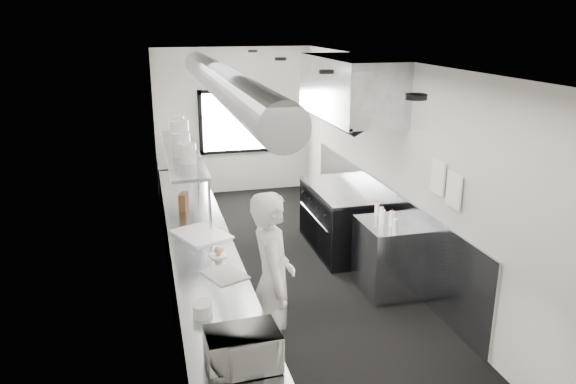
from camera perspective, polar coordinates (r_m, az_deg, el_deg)
floor at (r=7.55m, az=-0.34°, el=-8.58°), size 3.00×8.00×0.01m
ceiling at (r=6.81m, az=-0.39°, el=13.13°), size 3.00×8.00×0.01m
wall_back at (r=10.88m, az=-5.56°, el=7.19°), size 3.00×0.02×2.80m
wall_front at (r=3.61m, az=15.92°, el=-15.09°), size 3.00×0.02×2.80m
wall_left at (r=6.86m, az=-12.61°, el=0.83°), size 0.02×8.00×2.80m
wall_right at (r=7.55m, az=10.76°, el=2.45°), size 0.02×8.00×2.80m
wall_cladding at (r=8.05m, az=9.40°, el=-2.88°), size 0.03×5.50×1.10m
hvac_duct at (r=7.09m, az=-6.79°, el=11.15°), size 0.40×6.40×0.40m
service_window at (r=10.85m, az=-5.53°, el=7.16°), size 1.36×0.05×1.25m
exhaust_hood at (r=7.84m, az=6.27°, el=10.57°), size 0.81×2.20×0.88m
prep_counter at (r=6.74m, az=-8.90°, el=-7.89°), size 0.70×6.00×0.90m
pass_shelf at (r=7.80m, az=-10.72°, el=3.96°), size 0.45×3.00×0.68m
range at (r=8.27m, az=5.46°, el=-2.77°), size 0.88×1.60×0.94m
bottle_station at (r=7.12m, az=10.13°, el=-6.55°), size 0.65×0.80×0.90m
far_work_table at (r=10.21m, az=-11.07°, el=0.78°), size 0.70×1.20×0.90m
notice_sheet_a at (r=6.46m, az=15.08°, el=1.47°), size 0.02×0.28×0.38m
notice_sheet_b at (r=6.18m, az=16.60°, el=0.16°), size 0.02×0.28×0.38m
line_cook at (r=5.35m, az=-1.58°, el=-9.24°), size 0.50×0.70×1.81m
microwave at (r=4.13m, az=-4.68°, el=-15.75°), size 0.50×0.39×0.29m
deli_tub_a at (r=4.83m, az=-8.80°, el=-11.89°), size 0.19×0.19×0.11m
deli_tub_b at (r=4.91m, az=-8.58°, el=-11.42°), size 0.16×0.16×0.10m
newspaper at (r=5.54m, az=-6.45°, el=-8.39°), size 0.46×0.51×0.01m
small_plate at (r=5.96m, az=-7.12°, el=-6.44°), size 0.24×0.24×0.02m
pastry at (r=5.94m, az=-7.14°, el=-5.96°), size 0.09×0.09×0.09m
cutting_board at (r=6.55m, az=-8.85°, el=-4.28°), size 0.71×0.80×0.02m
knife_block at (r=7.41m, az=-10.63°, el=-0.98°), size 0.15×0.22×0.22m
plate_stack_a at (r=7.06m, az=-10.23°, el=3.91°), size 0.27×0.27×0.25m
plate_stack_b at (r=7.42m, az=-10.87°, el=4.77°), size 0.31×0.31×0.31m
plate_stack_c at (r=8.03m, az=-11.00°, el=5.90°), size 0.28×0.28×0.36m
plate_stack_d at (r=8.56m, az=-11.28°, el=6.51°), size 0.23×0.23×0.34m
squeeze_bottle_a at (r=6.59m, az=10.96°, el=-3.47°), size 0.08×0.08×0.19m
squeeze_bottle_b at (r=6.81m, az=10.56°, el=-2.74°), size 0.08×0.08×0.19m
squeeze_bottle_c at (r=6.91m, az=9.66°, el=-2.48°), size 0.06×0.06×0.17m
squeeze_bottle_d at (r=7.02m, az=9.53°, el=-2.19°), size 0.06×0.06×0.16m
squeeze_bottle_e at (r=7.17m, az=9.08°, el=-1.74°), size 0.07×0.07×0.17m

